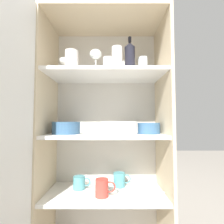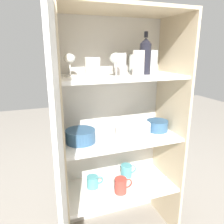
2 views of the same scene
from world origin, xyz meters
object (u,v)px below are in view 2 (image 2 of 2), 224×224
object	(u,v)px
wine_bottle	(145,56)
serving_bowl_small	(157,125)
mixing_bowl_large	(81,135)
plate_stack_white	(133,129)
coffee_mug_primary	(93,182)

from	to	relation	value
wine_bottle	serving_bowl_small	distance (m)	0.47
mixing_bowl_large	serving_bowl_small	bearing A→B (deg)	1.66
wine_bottle	plate_stack_white	world-z (taller)	wine_bottle
plate_stack_white	mixing_bowl_large	bearing A→B (deg)	178.68
wine_bottle	coffee_mug_primary	distance (m)	0.88
mixing_bowl_large	plate_stack_white	bearing A→B (deg)	-1.32
wine_bottle	coffee_mug_primary	size ratio (longest dim) A/B	2.15
mixing_bowl_large	coffee_mug_primary	world-z (taller)	mixing_bowl_large
plate_stack_white	serving_bowl_small	world-z (taller)	plate_stack_white
serving_bowl_small	plate_stack_white	bearing A→B (deg)	-173.17
wine_bottle	mixing_bowl_large	size ratio (longest dim) A/B	1.39
serving_bowl_small	wine_bottle	bearing A→B (deg)	-171.56
mixing_bowl_large	coffee_mug_primary	bearing A→B (deg)	31.41
serving_bowl_small	coffee_mug_primary	size ratio (longest dim) A/B	1.26
plate_stack_white	coffee_mug_primary	world-z (taller)	plate_stack_white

